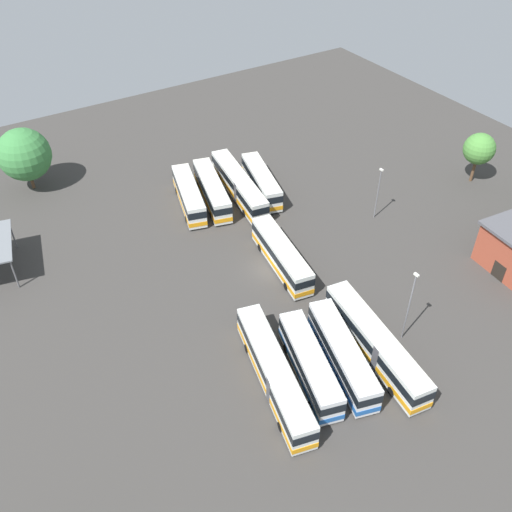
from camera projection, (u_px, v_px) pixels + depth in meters
name	position (u px, v px, depth m)	size (l,w,h in m)	color
ground_plane	(267.00, 270.00, 69.36)	(114.65, 114.65, 0.00)	#383533
bus_row0_slot0	(375.00, 343.00, 57.53)	(16.31, 4.74, 3.63)	silver
bus_row0_slot1	(342.00, 354.00, 56.39)	(13.04, 5.87, 3.63)	silver
bus_row0_slot2	(310.00, 364.00, 55.40)	(12.25, 5.67, 3.63)	silver
bus_row0_slot3	(274.00, 373.00, 54.52)	(16.27, 6.12, 3.63)	silver
bus_row1_slot1	(281.00, 255.00, 68.54)	(13.14, 4.58, 3.63)	silver
bus_row2_slot0	(261.00, 181.00, 81.57)	(12.22, 5.47, 3.63)	silver
bus_row2_slot1	(239.00, 185.00, 80.79)	(16.32, 4.99, 3.63)	silver
bus_row2_slot2	(212.00, 190.00, 79.82)	(13.18, 5.69, 3.63)	silver
bus_row2_slot3	(189.00, 195.00, 78.81)	(12.34, 5.63, 3.63)	silver
lamp_post_far_corner	(378.00, 191.00, 75.26)	(0.56, 0.28, 7.67)	slate
lamp_post_by_building	(409.00, 304.00, 57.52)	(0.56, 0.28, 9.14)	slate
tree_south_edge	(24.00, 155.00, 80.25)	(7.58, 7.58, 9.38)	brown
tree_east_edge	(479.00, 149.00, 81.93)	(4.60, 4.60, 7.72)	brown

